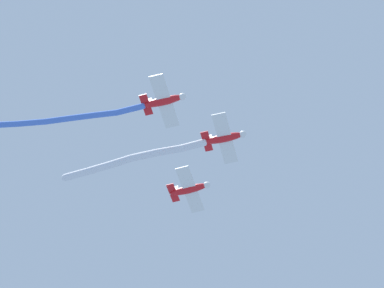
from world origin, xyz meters
TOP-DOWN VIEW (x-y plane):
  - airplane_lead at (-3.38, -0.19)m, footprint 6.33×6.36m
  - smoke_trail_lead at (5.25, 7.71)m, footprint 14.61×12.88m
  - airplane_left_wing at (5.42, -0.60)m, footprint 6.12×6.55m
  - airplane_right_wing at (-3.89, 8.61)m, footprint 6.25×6.43m
  - smoke_trail_right_wing at (4.37, 17.20)m, footprint 12.80×14.92m

SIDE VIEW (x-z plane):
  - airplane_lead at x=-3.38m, z-range 81.50..83.34m
  - airplane_left_wing at x=5.42m, z-range 81.50..83.34m
  - smoke_trail_lead at x=5.25m, z-range 81.88..83.25m
  - airplane_right_wing at x=-3.89m, z-range 81.80..83.64m
  - smoke_trail_right_wing at x=4.37m, z-range 82.37..83.85m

